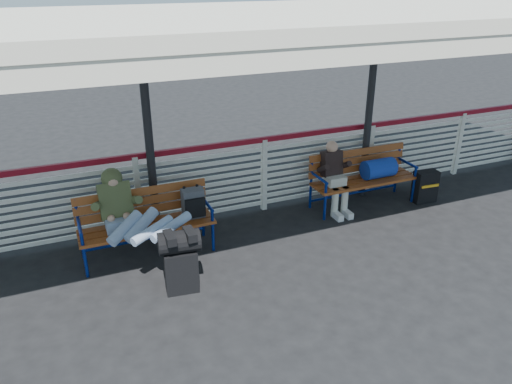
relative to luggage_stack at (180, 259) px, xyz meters
name	(u,v)px	position (x,y,z in m)	size (l,w,h in m)	color
ground	(321,267)	(1.83, -0.21, -0.45)	(60.00, 60.00, 0.00)	black
fence	(264,172)	(1.83, 1.69, 0.21)	(12.08, 0.08, 1.24)	silver
canopy	(299,20)	(1.83, 0.66, 2.59)	(12.60, 3.60, 3.16)	silver
luggage_stack	(180,259)	(0.00, 0.00, 0.00)	(0.52, 0.33, 0.82)	black
bench_left	(157,213)	(-0.04, 1.04, 0.13)	(1.80, 0.56, 0.92)	brown
bench_right	(369,171)	(3.51, 1.22, 0.14)	(1.80, 0.56, 0.92)	brown
traveler_man	(139,221)	(-0.35, 0.69, 0.26)	(0.93, 1.64, 0.77)	#96AACA
companion_person	(335,176)	(2.85, 1.21, 0.15)	(0.32, 0.66, 1.15)	beige
suitcase_side	(425,186)	(4.45, 0.91, -0.17)	(0.41, 0.26, 0.54)	black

